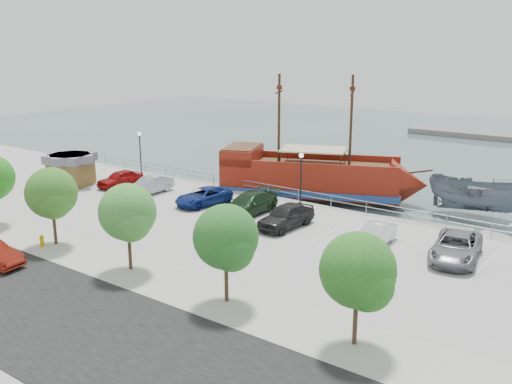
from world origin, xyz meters
The scene contains 23 objects.
ground centered at (0.00, 0.00, -1.00)m, with size 160.00×160.00×0.00m, color #314848.
street centered at (0.00, -16.00, 0.01)m, with size 100.00×8.00×0.04m, color black.
sidewalk centered at (0.00, -10.00, 0.01)m, with size 100.00×4.00×0.05m, color #A9A690.
seawall_railing centered at (0.00, 7.80, 0.53)m, with size 50.00×0.06×1.00m.
pirate_ship centered at (-1.25, 12.56, 0.90)m, with size 18.22×11.20×11.37m.
patrol_boat centered at (10.93, 15.40, 0.51)m, with size 2.94×7.81×3.02m, color slate.
dock_west centered at (-14.02, 9.20, -0.82)m, with size 6.40×1.83×0.37m, color gray.
dock_mid centered at (8.44, 9.20, -0.78)m, with size 7.76×2.22×0.44m, color gray.
shed centered at (-20.28, 0.26, 1.52)m, with size 4.38×4.38×2.85m.
fire_hydrant centered at (-8.29, -10.80, 0.43)m, with size 0.28×0.28×0.80m.
lamp_post_left centered at (-18.00, 6.50, 2.94)m, with size 0.36×0.36×4.28m.
lamp_post_mid centered at (0.00, 6.50, 2.94)m, with size 0.36×0.36×4.28m.
tree_c centered at (-7.85, -10.07, 3.30)m, with size 3.30×3.20×5.00m.
tree_d centered at (-0.85, -10.07, 3.30)m, with size 3.30×3.20×5.00m.
tree_e centered at (6.15, -10.07, 3.30)m, with size 3.30×3.20×5.00m.
tree_f centered at (13.15, -10.07, 3.30)m, with size 3.30×3.20×5.00m.
parked_car_a centered at (-16.40, 2.54, 0.73)m, with size 1.73×4.30×1.47m, color maroon.
parked_car_b centered at (-12.49, 2.42, 0.72)m, with size 1.53×4.39×1.45m, color #969EA8.
parked_car_c centered at (-6.51, 2.49, 0.67)m, with size 2.23×4.84×1.34m, color navy.
parked_car_d centered at (-2.10, 2.59, 0.79)m, with size 2.23×5.47×1.59m, color black.
parked_car_e centered at (1.90, 1.56, 0.84)m, with size 1.98×4.91×1.67m, color black.
parked_car_f centered at (8.46, 1.84, 0.69)m, with size 1.47×4.21×1.39m, color silver.
parked_car_g centered at (13.32, 2.45, 0.77)m, with size 2.55×5.54×1.54m, color slate.
Camera 1 is at (22.55, -30.08, 12.45)m, focal length 40.00 mm.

